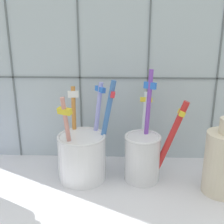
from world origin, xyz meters
TOP-DOWN VIEW (x-y plane):
  - counter_slab at (0.00, 0.00)cm, footprint 64.00×22.00cm
  - tile_wall_back at (0.00, 12.00)cm, footprint 64.00×2.20cm
  - toothbrush_cup_left at (-5.15, 2.67)cm, footprint 10.16×9.30cm
  - toothbrush_cup_right at (5.49, 2.76)cm, footprint 10.46×9.59cm
  - ceramic_vase at (17.86, -0.84)cm, footprint 6.06×6.06cm

SIDE VIEW (x-z plane):
  - counter_slab at x=0.00cm, z-range 0.00..2.00cm
  - toothbrush_cup_left at x=-5.15cm, z-range -2.15..15.35cm
  - toothbrush_cup_right at x=5.49cm, z-range -2.75..16.38cm
  - ceramic_vase at x=17.86cm, z-range 1.07..13.76cm
  - tile_wall_back at x=0.00cm, z-range 0.00..45.00cm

